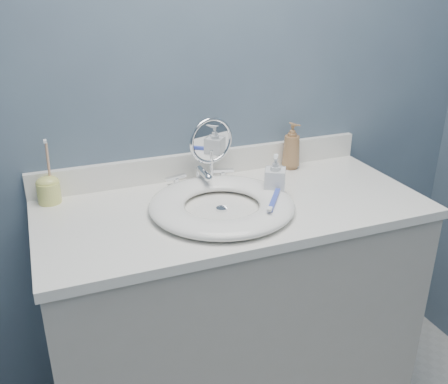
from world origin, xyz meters
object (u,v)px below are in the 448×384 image
soap_bottle_clear (275,177)px  toothbrush_holder (48,189)px  soap_bottle_amber (292,146)px  makeup_mirror (211,149)px

soap_bottle_clear → toothbrush_holder: (-0.68, 0.22, -0.02)m
soap_bottle_amber → toothbrush_holder: 0.86m
makeup_mirror → soap_bottle_clear: (0.15, -0.18, -0.06)m
toothbrush_holder → soap_bottle_amber: bearing=-0.3°
makeup_mirror → soap_bottle_amber: (0.33, 0.04, -0.04)m
soap_bottle_amber → toothbrush_holder: size_ratio=0.83×
toothbrush_holder → makeup_mirror: bearing=-5.2°
soap_bottle_clear → toothbrush_holder: size_ratio=0.70×
makeup_mirror → toothbrush_holder: 0.54m
soap_bottle_amber → soap_bottle_clear: soap_bottle_amber is taller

